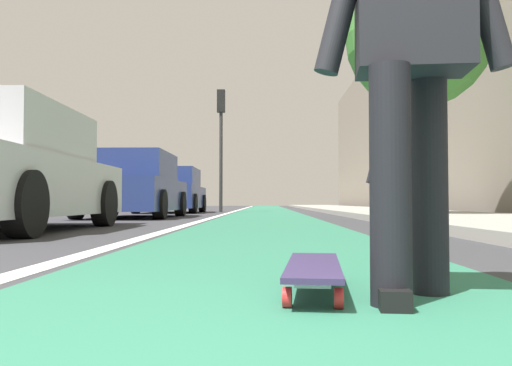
# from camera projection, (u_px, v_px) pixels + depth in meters

# --- Properties ---
(ground_plane) EXTENTS (80.00, 80.00, 0.00)m
(ground_plane) POSITION_uv_depth(u_px,v_px,m) (267.00, 220.00, 10.48)
(ground_plane) COLOR #38383D
(bike_lane_paint) EXTENTS (56.00, 2.13, 0.00)m
(bike_lane_paint) POSITION_uv_depth(u_px,v_px,m) (266.00, 210.00, 24.47)
(bike_lane_paint) COLOR #2D7256
(bike_lane_paint) RESTS_ON ground
(lane_stripe_white) EXTENTS (52.00, 0.16, 0.01)m
(lane_stripe_white) POSITION_uv_depth(u_px,v_px,m) (235.00, 211.00, 20.49)
(lane_stripe_white) COLOR silver
(lane_stripe_white) RESTS_ON ground
(sidewalk_curb) EXTENTS (52.00, 3.20, 0.12)m
(sidewalk_curb) POSITION_uv_depth(u_px,v_px,m) (367.00, 211.00, 18.41)
(sidewalk_curb) COLOR #9E9B93
(sidewalk_curb) RESTS_ON ground
(building_facade) EXTENTS (40.00, 1.20, 8.32)m
(building_facade) POSITION_uv_depth(u_px,v_px,m) (417.00, 111.00, 22.50)
(building_facade) COLOR gray
(building_facade) RESTS_ON ground
(skateboard) EXTENTS (0.86, 0.28, 0.11)m
(skateboard) POSITION_uv_depth(u_px,v_px,m) (313.00, 269.00, 2.07)
(skateboard) COLOR red
(skateboard) RESTS_ON ground
(skater_person) EXTENTS (0.45, 0.72, 1.64)m
(skater_person) POSITION_uv_depth(u_px,v_px,m) (411.00, 41.00, 1.95)
(skater_person) COLOR black
(skater_person) RESTS_ON ground
(parked_car_near) EXTENTS (4.25, 1.99, 1.49)m
(parked_car_near) POSITION_uv_depth(u_px,v_px,m) (1.00, 171.00, 6.47)
(parked_car_near) COLOR #B7B7BC
(parked_car_near) RESTS_ON ground
(parked_car_mid) EXTENTS (4.13, 1.95, 1.47)m
(parked_car_mid) POSITION_uv_depth(u_px,v_px,m) (133.00, 187.00, 12.15)
(parked_car_mid) COLOR navy
(parked_car_mid) RESTS_ON ground
(parked_car_far) EXTENTS (4.05, 2.01, 1.47)m
(parked_car_far) POSITION_uv_depth(u_px,v_px,m) (171.00, 192.00, 17.68)
(parked_car_far) COLOR navy
(parked_car_far) RESTS_ON ground
(traffic_light) EXTENTS (0.33, 0.28, 4.35)m
(traffic_light) POSITION_uv_depth(u_px,v_px,m) (221.00, 128.00, 19.09)
(traffic_light) COLOR #2D2D2D
(traffic_light) RESTS_ON ground
(street_tree_mid) EXTENTS (2.92, 2.92, 5.17)m
(street_tree_mid) POSITION_uv_depth(u_px,v_px,m) (418.00, 37.00, 10.83)
(street_tree_mid) COLOR brown
(street_tree_mid) RESTS_ON ground
(pedestrian_distant) EXTENTS (0.46, 0.72, 1.65)m
(pedestrian_distant) POSITION_uv_depth(u_px,v_px,m) (380.00, 179.00, 13.52)
(pedestrian_distant) COLOR brown
(pedestrian_distant) RESTS_ON ground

